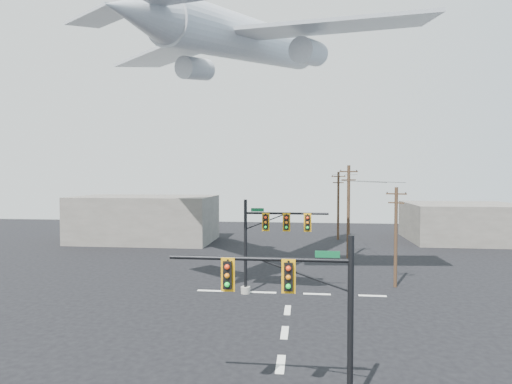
# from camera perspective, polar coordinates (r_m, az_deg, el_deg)

# --- Properties ---
(ground) EXTENTS (120.00, 120.00, 0.00)m
(ground) POSITION_cam_1_polar(r_m,az_deg,el_deg) (21.36, 3.29, -21.95)
(ground) COLOR black
(ground) RESTS_ON ground
(lane_markings) EXTENTS (14.00, 21.20, 0.01)m
(lane_markings) POSITION_cam_1_polar(r_m,az_deg,el_deg) (26.31, 3.98, -17.18)
(lane_markings) COLOR silver
(lane_markings) RESTS_ON ground
(signal_mast_near) EXTENTS (7.09, 0.72, 6.59)m
(signal_mast_near) POSITION_cam_1_polar(r_m,az_deg,el_deg) (16.46, 7.10, -16.11)
(signal_mast_near) COLOR gray
(signal_mast_near) RESTS_ON ground
(signal_mast_far) EXTENTS (6.40, 0.77, 6.97)m
(signal_mast_far) POSITION_cam_1_polar(r_m,az_deg,el_deg) (31.51, 1.32, -6.57)
(signal_mast_far) COLOR gray
(signal_mast_far) RESTS_ON ground
(utility_pole_a) EXTENTS (1.48, 0.71, 7.84)m
(utility_pole_a) POSITION_cam_1_polar(r_m,az_deg,el_deg) (35.20, 18.14, -5.48)
(utility_pole_a) COLOR #412D1C
(utility_pole_a) RESTS_ON ground
(utility_pole_b) EXTENTS (1.94, 0.69, 9.82)m
(utility_pole_b) POSITION_cam_1_polar(r_m,az_deg,el_deg) (46.00, 12.22, -2.33)
(utility_pole_b) COLOR #412D1C
(utility_pole_b) RESTS_ON ground
(utility_pole_c) EXTENTS (1.84, 0.67, 9.24)m
(utility_pole_c) POSITION_cam_1_polar(r_m,az_deg,el_deg) (59.14, 10.91, -1.61)
(utility_pole_c) COLOR #412D1C
(utility_pole_c) RESTS_ON ground
(power_lines) EXTENTS (4.12, 24.67, 0.67)m
(power_lines) POSITION_cam_1_polar(r_m,az_deg,el_deg) (46.71, 12.86, 1.90)
(power_lines) COLOR black
(airliner) EXTENTS (28.28, 30.79, 8.44)m
(airliner) POSITION_cam_1_polar(r_m,az_deg,el_deg) (38.15, -0.89, 19.48)
(airliner) COLOR silver
(building_left) EXTENTS (18.00, 10.00, 6.00)m
(building_left) POSITION_cam_1_polar(r_m,az_deg,el_deg) (58.68, -14.58, -3.47)
(building_left) COLOR slate
(building_left) RESTS_ON ground
(building_right) EXTENTS (14.00, 12.00, 5.00)m
(building_right) POSITION_cam_1_polar(r_m,az_deg,el_deg) (63.34, 25.84, -3.66)
(building_right) COLOR slate
(building_right) RESTS_ON ground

